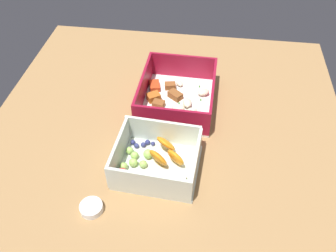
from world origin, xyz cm
name	(u,v)px	position (x,y,z in cm)	size (l,w,h in cm)	color
table_surface	(166,130)	(0.00, 0.00, 1.00)	(80.00, 80.00, 2.00)	#9E7547
pasta_container	(177,96)	(8.38, -1.36, 4.15)	(20.94, 17.44, 6.95)	white
fruit_bowl	(156,161)	(-11.73, 0.45, 4.22)	(15.15, 16.83, 6.49)	silver
paper_cup_liner	(91,208)	(-22.82, 10.50, 2.72)	(4.18, 4.18, 1.45)	white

